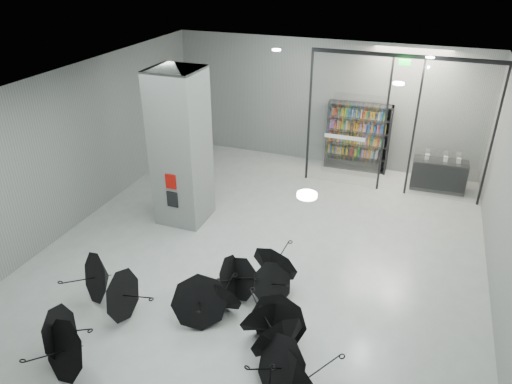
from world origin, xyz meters
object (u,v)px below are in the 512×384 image
(column, at_px, (181,148))
(umbrella_cluster, at_px, (211,324))
(shop_counter, at_px, (439,175))
(bookshelf, at_px, (358,137))

(column, height_order, umbrella_cluster, column)
(shop_counter, bearing_deg, column, -148.76)
(column, relative_size, umbrella_cluster, 0.67)
(shop_counter, distance_m, umbrella_cluster, 8.74)
(column, xyz_separation_m, bookshelf, (3.71, 4.75, -0.91))
(column, relative_size, shop_counter, 2.60)
(column, distance_m, shop_counter, 7.66)
(bookshelf, bearing_deg, column, -130.23)
(shop_counter, bearing_deg, bookshelf, 163.96)
(bookshelf, xyz_separation_m, umbrella_cluster, (-1.16, -8.54, -0.77))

